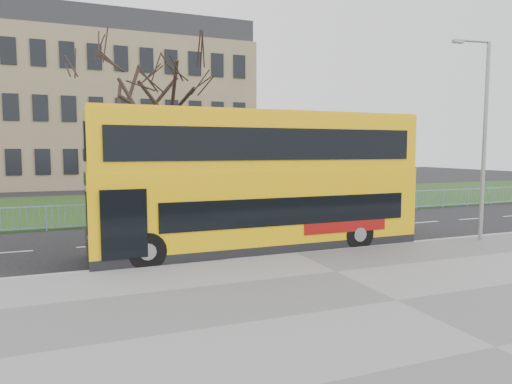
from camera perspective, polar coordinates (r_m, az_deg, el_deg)
ground at (r=16.73m, az=2.55°, el=-6.84°), size 120.00×120.00×0.00m
pavement at (r=11.10m, az=17.19°, el=-13.10°), size 80.00×10.50×0.12m
kerb at (r=15.35m, az=4.92°, el=-7.71°), size 80.00×0.20×0.14m
grass_verge at (r=30.19m, az=-8.49°, el=-1.36°), size 80.00×15.40×0.08m
guard_railing at (r=22.74m, az=-4.19°, el=-2.21°), size 40.00×0.12×1.10m
bare_tree at (r=25.28m, az=-13.18°, el=9.17°), size 7.28×7.28×10.40m
civic_building at (r=50.10m, az=-19.65°, el=8.99°), size 30.00×15.00×14.00m
yellow_bus at (r=15.80m, az=0.39°, el=1.75°), size 11.31×2.78×4.73m
street_lamp at (r=18.92m, az=26.48°, el=6.65°), size 1.55×0.37×7.34m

